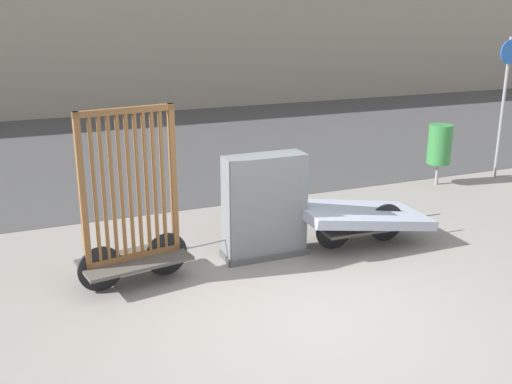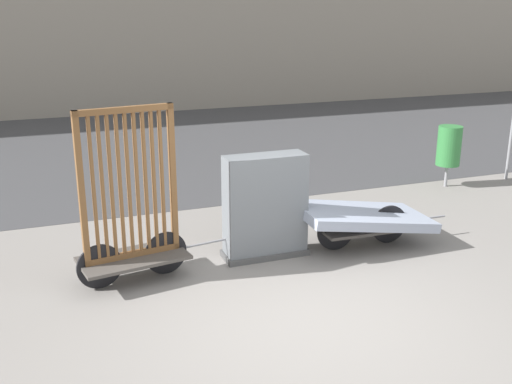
{
  "view_description": "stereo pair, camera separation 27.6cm",
  "coord_description": "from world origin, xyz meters",
  "px_view_note": "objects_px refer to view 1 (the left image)",
  "views": [
    {
      "loc": [
        -2.8,
        -5.1,
        3.21
      ],
      "look_at": [
        0.0,
        1.61,
        0.96
      ],
      "focal_mm": 42.0,
      "sensor_mm": 36.0,
      "label": 1
    },
    {
      "loc": [
        -2.54,
        -5.21,
        3.21
      ],
      "look_at": [
        0.0,
        1.61,
        0.96
      ],
      "focal_mm": 42.0,
      "sensor_mm": 36.0,
      "label": 2
    }
  ],
  "objects_px": {
    "bike_cart_with_bedframe": "(133,224)",
    "bike_cart_with_mattress": "(361,216)",
    "utility_cabinet": "(265,209)",
    "trash_bin": "(440,145)",
    "sign_post": "(505,92)"
  },
  "relations": [
    {
      "from": "bike_cart_with_bedframe",
      "to": "bike_cart_with_mattress",
      "type": "relative_size",
      "value": 0.93
    },
    {
      "from": "bike_cart_with_bedframe",
      "to": "bike_cart_with_mattress",
      "type": "xyz_separation_m",
      "value": [
        3.18,
        -0.0,
        -0.34
      ]
    },
    {
      "from": "bike_cart_with_mattress",
      "to": "utility_cabinet",
      "type": "height_order",
      "value": "utility_cabinet"
    },
    {
      "from": "bike_cart_with_mattress",
      "to": "trash_bin",
      "type": "distance_m",
      "value": 3.62
    },
    {
      "from": "bike_cart_with_bedframe",
      "to": "trash_bin",
      "type": "distance_m",
      "value": 6.48
    },
    {
      "from": "trash_bin",
      "to": "sign_post",
      "type": "bearing_deg",
      "value": -0.24
    },
    {
      "from": "bike_cart_with_mattress",
      "to": "trash_bin",
      "type": "height_order",
      "value": "trash_bin"
    },
    {
      "from": "utility_cabinet",
      "to": "trash_bin",
      "type": "relative_size",
      "value": 1.22
    },
    {
      "from": "trash_bin",
      "to": "sign_post",
      "type": "height_order",
      "value": "sign_post"
    },
    {
      "from": "utility_cabinet",
      "to": "trash_bin",
      "type": "distance_m",
      "value": 4.76
    },
    {
      "from": "bike_cart_with_bedframe",
      "to": "bike_cart_with_mattress",
      "type": "bearing_deg",
      "value": -9.19
    },
    {
      "from": "bike_cart_with_bedframe",
      "to": "trash_bin",
      "type": "height_order",
      "value": "bike_cart_with_bedframe"
    },
    {
      "from": "utility_cabinet",
      "to": "bike_cart_with_mattress",
      "type": "bearing_deg",
      "value": -6.44
    },
    {
      "from": "bike_cart_with_bedframe",
      "to": "bike_cart_with_mattress",
      "type": "distance_m",
      "value": 3.2
    },
    {
      "from": "utility_cabinet",
      "to": "trash_bin",
      "type": "xyz_separation_m",
      "value": [
        4.37,
        1.88,
        0.12
      ]
    }
  ]
}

